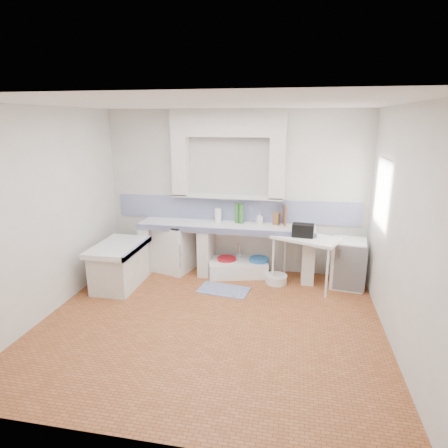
% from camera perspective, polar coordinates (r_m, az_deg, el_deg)
% --- Properties ---
extents(floor, '(4.50, 4.50, 0.00)m').
position_cam_1_polar(floor, '(5.24, -2.11, -14.58)').
color(floor, '#A25830').
rests_on(floor, ground).
extents(ceiling, '(4.50, 4.50, 0.00)m').
position_cam_1_polar(ceiling, '(4.55, -2.47, 17.66)').
color(ceiling, silver).
rests_on(ceiling, ground).
extents(wall_back, '(4.50, 0.00, 4.50)m').
position_cam_1_polar(wall_back, '(6.62, 1.62, 4.75)').
color(wall_back, silver).
rests_on(wall_back, ground).
extents(wall_front, '(4.50, 0.00, 4.50)m').
position_cam_1_polar(wall_front, '(2.90, -11.28, -9.67)').
color(wall_front, silver).
rests_on(wall_front, ground).
extents(wall_left, '(0.00, 4.50, 4.50)m').
position_cam_1_polar(wall_left, '(5.64, -25.14, 1.43)').
color(wall_left, silver).
rests_on(wall_left, ground).
extents(wall_right, '(0.00, 4.50, 4.50)m').
position_cam_1_polar(wall_right, '(4.75, 25.22, -0.97)').
color(wall_right, silver).
rests_on(wall_right, ground).
extents(alcove_mass, '(1.90, 0.25, 0.45)m').
position_cam_1_polar(alcove_mass, '(6.41, 0.60, 14.97)').
color(alcove_mass, silver).
rests_on(alcove_mass, ground).
extents(window_frame, '(0.35, 0.86, 1.06)m').
position_cam_1_polar(window_frame, '(5.89, 24.34, 4.04)').
color(window_frame, '#342110').
rests_on(window_frame, ground).
extents(lace_valance, '(0.01, 0.84, 0.24)m').
position_cam_1_polar(lace_valance, '(5.80, 23.35, 7.81)').
color(lace_valance, white).
rests_on(lace_valance, ground).
extents(counter_slab, '(3.00, 0.60, 0.08)m').
position_cam_1_polar(counter_slab, '(6.47, 0.29, -0.40)').
color(counter_slab, white).
rests_on(counter_slab, ground).
extents(counter_lip, '(3.00, 0.04, 0.10)m').
position_cam_1_polar(counter_lip, '(6.21, -0.18, -1.09)').
color(counter_lip, navy).
rests_on(counter_lip, ground).
extents(counter_pier_left, '(0.20, 0.55, 0.82)m').
position_cam_1_polar(counter_pier_left, '(6.99, -11.10, -3.37)').
color(counter_pier_left, silver).
rests_on(counter_pier_left, ground).
extents(counter_pier_mid, '(0.20, 0.55, 0.82)m').
position_cam_1_polar(counter_pier_mid, '(6.68, -2.68, -3.97)').
color(counter_pier_mid, silver).
rests_on(counter_pier_mid, ground).
extents(counter_pier_right, '(0.20, 0.55, 0.82)m').
position_cam_1_polar(counter_pier_right, '(6.52, 12.52, -4.82)').
color(counter_pier_right, silver).
rests_on(counter_pier_right, ground).
extents(peninsula_top, '(0.70, 1.10, 0.08)m').
position_cam_1_polar(peninsula_top, '(6.30, -15.58, -3.34)').
color(peninsula_top, white).
rests_on(peninsula_top, ground).
extents(peninsula_base, '(0.60, 1.00, 0.62)m').
position_cam_1_polar(peninsula_base, '(6.42, -15.36, -6.30)').
color(peninsula_base, silver).
rests_on(peninsula_base, ground).
extents(peninsula_lip, '(0.04, 1.10, 0.10)m').
position_cam_1_polar(peninsula_lip, '(6.16, -12.82, -3.56)').
color(peninsula_lip, navy).
rests_on(peninsula_lip, ground).
extents(backsplash, '(4.27, 0.03, 0.40)m').
position_cam_1_polar(backsplash, '(6.67, 1.58, 2.19)').
color(backsplash, navy).
rests_on(backsplash, ground).
extents(stove, '(0.73, 0.72, 0.84)m').
position_cam_1_polar(stove, '(6.84, -7.53, -3.54)').
color(stove, white).
rests_on(stove, ground).
extents(sink, '(1.09, 0.76, 0.24)m').
position_cam_1_polar(sink, '(6.67, 2.06, -6.65)').
color(sink, white).
rests_on(sink, ground).
extents(side_table, '(1.14, 0.90, 0.04)m').
position_cam_1_polar(side_table, '(6.28, 12.02, -5.53)').
color(side_table, white).
rests_on(side_table, ground).
extents(fridge, '(0.57, 0.57, 0.78)m').
position_cam_1_polar(fridge, '(6.45, 18.10, -5.64)').
color(fridge, white).
rests_on(fridge, ground).
extents(bucket_red, '(0.33, 0.33, 0.31)m').
position_cam_1_polar(bucket_red, '(6.67, 0.38, -6.31)').
color(bucket_red, red).
rests_on(bucket_red, ground).
extents(bucket_orange, '(0.33, 0.33, 0.26)m').
position_cam_1_polar(bucket_orange, '(6.65, 2.60, -6.63)').
color(bucket_orange, '#DD5528').
rests_on(bucket_orange, ground).
extents(bucket_blue, '(0.37, 0.37, 0.32)m').
position_cam_1_polar(bucket_blue, '(6.65, 5.22, -6.42)').
color(bucket_blue, '#266CB8').
rests_on(bucket_blue, ground).
extents(basin_white, '(0.40, 0.40, 0.14)m').
position_cam_1_polar(basin_white, '(6.42, 7.84, -8.17)').
color(basin_white, white).
rests_on(basin_white, ground).
extents(water_bottle_a, '(0.09, 0.09, 0.33)m').
position_cam_1_polar(water_bottle_a, '(6.80, 2.24, -5.81)').
color(water_bottle_a, silver).
rests_on(water_bottle_a, ground).
extents(water_bottle_b, '(0.09, 0.09, 0.29)m').
position_cam_1_polar(water_bottle_b, '(6.76, 2.81, -6.13)').
color(water_bottle_b, silver).
rests_on(water_bottle_b, ground).
extents(black_bag, '(0.35, 0.22, 0.21)m').
position_cam_1_polar(black_bag, '(6.11, 11.77, -0.95)').
color(black_bag, black).
rests_on(black_bag, side_table).
extents(green_bottle_a, '(0.08, 0.08, 0.34)m').
position_cam_1_polar(green_bottle_a, '(6.53, 1.97, 1.65)').
color(green_bottle_a, '#316D2E').
rests_on(green_bottle_a, counter_slab).
extents(green_bottle_b, '(0.10, 0.10, 0.34)m').
position_cam_1_polar(green_bottle_b, '(6.49, 2.62, 1.53)').
color(green_bottle_b, '#316D2E').
rests_on(green_bottle_b, counter_slab).
extents(knife_block, '(0.13, 0.12, 0.21)m').
position_cam_1_polar(knife_block, '(6.49, 7.85, 0.81)').
color(knife_block, '#925E3A').
rests_on(knife_block, counter_slab).
extents(cutting_board, '(0.07, 0.25, 0.34)m').
position_cam_1_polar(cutting_board, '(6.47, 9.07, 1.31)').
color(cutting_board, '#925E3A').
rests_on(cutting_board, counter_slab).
extents(paper_towel, '(0.15, 0.15, 0.24)m').
position_cam_1_polar(paper_towel, '(6.61, -0.89, 1.34)').
color(paper_towel, white).
rests_on(paper_towel, counter_slab).
extents(soap_bottle, '(0.12, 0.12, 0.21)m').
position_cam_1_polar(soap_bottle, '(6.51, 5.33, 0.92)').
color(soap_bottle, white).
rests_on(soap_bottle, counter_slab).
extents(rug, '(0.85, 0.56, 0.01)m').
position_cam_1_polar(rug, '(6.12, -0.04, -9.88)').
color(rug, navy).
rests_on(rug, ground).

